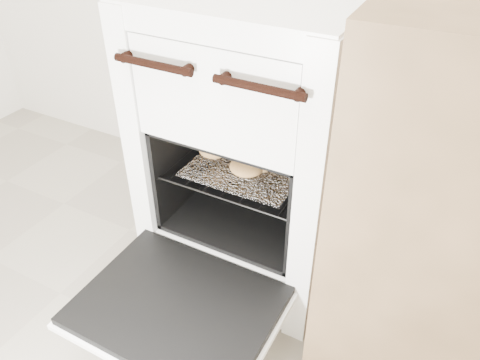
{
  "coord_description": "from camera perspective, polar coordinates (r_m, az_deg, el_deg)",
  "views": [
    {
      "loc": [
        0.65,
        0.07,
        1.16
      ],
      "look_at": [
        0.13,
        1.04,
        0.38
      ],
      "focal_mm": 35.0,
      "sensor_mm": 36.0,
      "label": 1
    }
  ],
  "objects": [
    {
      "name": "stove",
      "position": [
        1.42,
        2.65,
        4.41
      ],
      "size": [
        0.57,
        0.64,
        0.88
      ],
      "color": "white",
      "rests_on": "ground"
    },
    {
      "name": "oven_door",
      "position": [
        1.26,
        -7.61,
        -15.12
      ],
      "size": [
        0.51,
        0.4,
        0.04
      ],
      "color": "black",
      "rests_on": "stove"
    },
    {
      "name": "foil_sheet",
      "position": [
        1.38,
        1.12,
        1.81
      ],
      "size": [
        0.32,
        0.29,
        0.01
      ],
      "primitive_type": "cube",
      "color": "white",
      "rests_on": "oven_rack"
    },
    {
      "name": "oven_rack",
      "position": [
        1.4,
        1.47,
        1.99
      ],
      "size": [
        0.42,
        0.4,
        0.01
      ],
      "color": "black",
      "rests_on": "stove"
    },
    {
      "name": "baked_rolls",
      "position": [
        1.39,
        1.78,
        3.31
      ],
      "size": [
        0.34,
        0.28,
        0.04
      ],
      "color": "#DEA159",
      "rests_on": "foil_sheet"
    }
  ]
}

